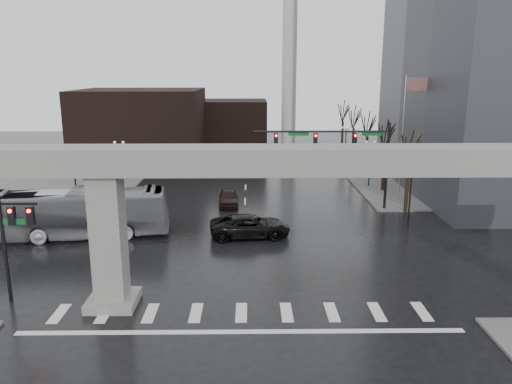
% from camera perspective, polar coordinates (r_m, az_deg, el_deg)
% --- Properties ---
extents(ground, '(160.00, 160.00, 0.00)m').
position_cam_1_polar(ground, '(28.03, -1.66, -12.67)').
color(ground, black).
rests_on(ground, ground).
extents(sidewalk_ne, '(28.00, 36.00, 0.15)m').
position_cam_1_polar(sidewalk_ne, '(67.36, 21.57, 2.19)').
color(sidewalk_ne, slate).
rests_on(sidewalk_ne, ground).
extents(sidewalk_nw, '(28.00, 36.00, 0.15)m').
position_cam_1_polar(sidewalk_nw, '(67.72, -23.74, 2.05)').
color(sidewalk_nw, slate).
rests_on(sidewalk_nw, ground).
extents(elevated_guideway, '(48.00, 2.60, 8.70)m').
position_cam_1_polar(elevated_guideway, '(25.72, 1.06, 1.20)').
color(elevated_guideway, gray).
rests_on(elevated_guideway, ground).
extents(building_far_left, '(16.00, 14.00, 10.00)m').
position_cam_1_polar(building_far_left, '(69.04, -12.93, 7.21)').
color(building_far_left, black).
rests_on(building_far_left, ground).
extents(building_far_mid, '(10.00, 10.00, 8.00)m').
position_cam_1_polar(building_far_mid, '(77.60, -2.57, 7.49)').
color(building_far_mid, black).
rests_on(building_far_mid, ground).
extents(smokestack, '(3.60, 3.60, 30.00)m').
position_cam_1_polar(smokestack, '(71.31, 3.84, 14.45)').
color(smokestack, beige).
rests_on(smokestack, ground).
extents(signal_mast_arm, '(12.12, 0.43, 8.00)m').
position_cam_1_polar(signal_mast_arm, '(45.20, 10.19, 5.10)').
color(signal_mast_arm, black).
rests_on(signal_mast_arm, ground).
extents(signal_left_pole, '(2.30, 0.30, 6.00)m').
position_cam_1_polar(signal_left_pole, '(29.79, -26.04, -4.06)').
color(signal_left_pole, black).
rests_on(signal_left_pole, ground).
extents(flagpole_assembly, '(2.06, 0.12, 12.00)m').
position_cam_1_polar(flagpole_assembly, '(49.62, 16.80, 7.47)').
color(flagpole_assembly, silver).
rests_on(flagpole_assembly, ground).
extents(lamp_right_0, '(1.22, 0.32, 5.11)m').
position_cam_1_polar(lamp_right_0, '(42.18, 17.28, 0.82)').
color(lamp_right_0, black).
rests_on(lamp_right_0, ground).
extents(lamp_right_1, '(1.22, 0.32, 5.11)m').
position_cam_1_polar(lamp_right_1, '(55.40, 12.91, 4.07)').
color(lamp_right_1, black).
rests_on(lamp_right_1, ground).
extents(lamp_right_2, '(1.22, 0.32, 5.11)m').
position_cam_1_polar(lamp_right_2, '(68.94, 10.23, 6.05)').
color(lamp_right_2, black).
rests_on(lamp_right_2, ground).
extents(lamp_left_0, '(1.22, 0.32, 5.11)m').
position_cam_1_polar(lamp_left_0, '(42.48, -19.92, 0.70)').
color(lamp_left_0, black).
rests_on(lamp_left_0, ground).
extents(lamp_left_1, '(1.22, 0.32, 5.11)m').
position_cam_1_polar(lamp_left_1, '(55.63, -15.30, 3.97)').
color(lamp_left_1, black).
rests_on(lamp_left_1, ground).
extents(lamp_left_2, '(1.22, 0.32, 5.11)m').
position_cam_1_polar(lamp_left_2, '(69.12, -12.45, 5.97)').
color(lamp_left_2, black).
rests_on(lamp_left_2, ground).
extents(tree_right_0, '(1.09, 1.58, 7.50)m').
position_cam_1_polar(tree_right_0, '(46.37, 16.94, 1.10)').
color(tree_right_0, black).
rests_on(tree_right_0, ground).
extents(tree_right_1, '(1.09, 1.61, 7.67)m').
position_cam_1_polar(tree_right_1, '(53.87, 14.43, 3.04)').
color(tree_right_1, black).
rests_on(tree_right_1, ground).
extents(tree_right_2, '(1.10, 1.63, 7.85)m').
position_cam_1_polar(tree_right_2, '(61.51, 12.53, 4.50)').
color(tree_right_2, black).
rests_on(tree_right_2, ground).
extents(tree_right_3, '(1.11, 1.66, 8.02)m').
position_cam_1_polar(tree_right_3, '(69.22, 11.05, 5.64)').
color(tree_right_3, black).
rests_on(tree_right_3, ground).
extents(tree_right_4, '(1.12, 1.69, 8.19)m').
position_cam_1_polar(tree_right_4, '(76.99, 9.86, 6.54)').
color(tree_right_4, black).
rests_on(tree_right_4, ground).
extents(pickup_truck, '(6.36, 3.35, 1.71)m').
position_cam_1_polar(pickup_truck, '(38.25, -0.68, -3.92)').
color(pickup_truck, black).
rests_on(pickup_truck, ground).
extents(city_bus, '(13.86, 4.94, 3.78)m').
position_cam_1_polar(city_bus, '(40.32, -19.67, -2.27)').
color(city_bus, '#98979C').
rests_on(city_bus, ground).
extents(far_car, '(1.97, 4.57, 1.54)m').
position_cam_1_polar(far_car, '(47.17, -3.16, -0.62)').
color(far_car, black).
rests_on(far_car, ground).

